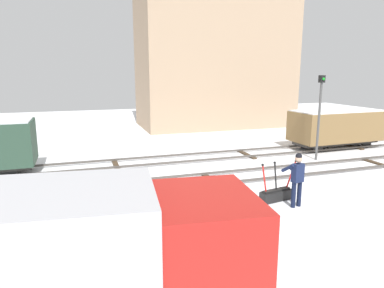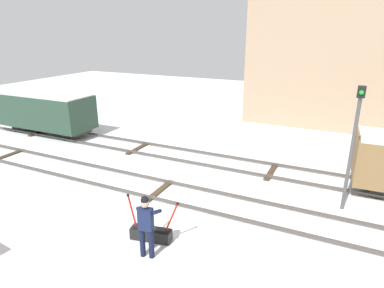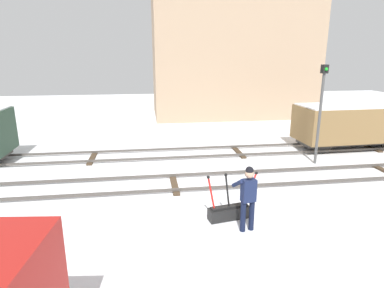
{
  "view_description": "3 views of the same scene",
  "coord_description": "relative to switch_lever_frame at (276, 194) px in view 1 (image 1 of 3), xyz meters",
  "views": [
    {
      "loc": [
        -5.09,
        -12.9,
        4.47
      ],
      "look_at": [
        -0.28,
        1.74,
        1.26
      ],
      "focal_mm": 32.47,
      "sensor_mm": 36.0,
      "label": 1
    },
    {
      "loc": [
        6.11,
        -9.86,
        5.95
      ],
      "look_at": [
        0.26,
        2.42,
        1.25
      ],
      "focal_mm": 30.9,
      "sensor_mm": 36.0,
      "label": 2
    },
    {
      "loc": [
        -0.93,
        -11.23,
        4.68
      ],
      "look_at": [
        0.95,
        2.01,
        1.02
      ],
      "focal_mm": 30.35,
      "sensor_mm": 36.0,
      "label": 3
    }
  ],
  "objects": [
    {
      "name": "track_siding_near",
      "position": [
        -1.37,
        6.49,
        -0.14
      ],
      "size": [
        44.0,
        1.94,
        0.18
      ],
      "color": "#4C4742",
      "rests_on": "ground_plane"
    },
    {
      "name": "ground_plane",
      "position": [
        -1.37,
        2.77,
        -0.25
      ],
      "size": [
        60.0,
        60.0,
        0.0
      ],
      "primitive_type": "plane",
      "color": "white"
    },
    {
      "name": "rail_worker",
      "position": [
        0.32,
        -0.69,
        0.82
      ],
      "size": [
        0.62,
        0.75,
        1.86
      ],
      "rotation": [
        0.0,
        0.0,
        0.18
      ],
      "color": "#111831",
      "rests_on": "ground_plane"
    },
    {
      "name": "apartment_building",
      "position": [
        4.53,
        17.34,
        6.4
      ],
      "size": [
        12.52,
        6.49,
        13.27
      ],
      "color": "tan",
      "rests_on": "ground_plane"
    },
    {
      "name": "delivery_truck",
      "position": [
        -6.79,
        -4.71,
        1.31
      ],
      "size": [
        6.32,
        2.98,
        2.69
      ],
      "rotation": [
        0.0,
        0.0,
        -0.11
      ],
      "color": "#B21E19",
      "rests_on": "ground_plane"
    },
    {
      "name": "track_main_line",
      "position": [
        -1.37,
        2.77,
        -0.14
      ],
      "size": [
        44.0,
        1.94,
        0.18
      ],
      "color": "#4C4742",
      "rests_on": "ground_plane"
    },
    {
      "name": "switch_lever_frame",
      "position": [
        0.0,
        0.0,
        0.0
      ],
      "size": [
        1.59,
        0.58,
        1.45
      ],
      "rotation": [
        0.0,
        0.0,
        0.18
      ],
      "color": "black",
      "rests_on": "ground_plane"
    },
    {
      "name": "signal_post",
      "position": [
        5.1,
        4.43,
        2.36
      ],
      "size": [
        0.24,
        0.32,
        4.31
      ],
      "color": "#4C4C4C",
      "rests_on": "ground_plane"
    },
    {
      "name": "freight_car_far_end",
      "position": [
        8.02,
        6.49,
        1.07
      ],
      "size": [
        5.54,
        2.44,
        2.28
      ],
      "rotation": [
        0.0,
        0.0,
        0.03
      ],
      "color": "#2D2B28",
      "rests_on": "ground_plane"
    }
  ]
}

